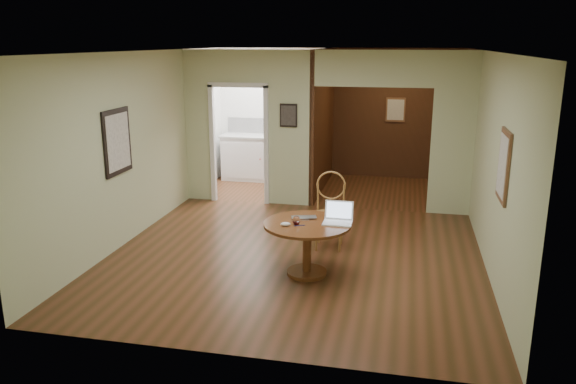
% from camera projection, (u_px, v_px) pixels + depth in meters
% --- Properties ---
extents(floor, '(5.00, 5.00, 0.00)m').
position_uv_depth(floor, '(294.00, 258.00, 7.59)').
color(floor, '#422913').
rests_on(floor, ground).
extents(room_shell, '(5.20, 7.50, 5.00)m').
position_uv_depth(room_shell, '(303.00, 128.00, 10.27)').
color(room_shell, white).
rests_on(room_shell, ground).
extents(dining_table, '(1.08, 1.08, 0.67)m').
position_uv_depth(dining_table, '(307.00, 236.00, 6.94)').
color(dining_table, brown).
rests_on(dining_table, ground).
extents(chair, '(0.48, 0.48, 1.08)m').
position_uv_depth(chair, '(330.00, 206.00, 7.89)').
color(chair, '#A4763A').
rests_on(chair, ground).
extents(open_laptop, '(0.36, 0.31, 0.25)m').
position_uv_depth(open_laptop, '(338.00, 217.00, 6.92)').
color(open_laptop, white).
rests_on(open_laptop, dining_table).
extents(closed_laptop, '(0.36, 0.28, 0.03)m').
position_uv_depth(closed_laptop, '(304.00, 219.00, 7.02)').
color(closed_laptop, '#ABABAF').
rests_on(closed_laptop, dining_table).
extents(mouse, '(0.13, 0.09, 0.05)m').
position_uv_depth(mouse, '(286.00, 224.00, 6.78)').
color(mouse, white).
rests_on(mouse, dining_table).
extents(wine_glass, '(0.10, 0.10, 0.11)m').
position_uv_depth(wine_glass, '(296.00, 220.00, 6.83)').
color(wine_glass, white).
rests_on(wine_glass, dining_table).
extents(pen, '(0.13, 0.06, 0.01)m').
position_uv_depth(pen, '(300.00, 226.00, 6.79)').
color(pen, navy).
rests_on(pen, dining_table).
extents(kitchen_cabinet, '(2.06, 0.60, 0.94)m').
position_uv_depth(kitchen_cabinet, '(271.00, 158.00, 11.70)').
color(kitchen_cabinet, white).
rests_on(kitchen_cabinet, ground).
extents(grocery_bag, '(0.38, 0.34, 0.33)m').
position_uv_depth(grocery_bag, '(304.00, 129.00, 11.39)').
color(grocery_bag, beige).
rests_on(grocery_bag, kitchen_cabinet).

